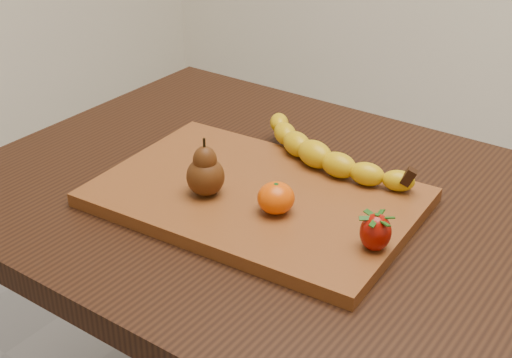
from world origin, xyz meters
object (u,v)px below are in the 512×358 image
Objects in this scene: cutting_board at (256,197)px; pear at (205,167)px; table at (294,255)px; mandarin at (276,198)px.

cutting_board is 5.28× the size of pear.
mandarin is at bearing -79.89° from table.
mandarin is (0.11, 0.02, -0.02)m from pear.
cutting_board is at bearing 40.18° from pear.
cutting_board is 8.79× the size of mandarin.
pear is at bearing -137.84° from table.
pear is at bearing -143.32° from cutting_board.
pear is 0.11m from mandarin.
table is 0.21m from pear.
mandarin reaches higher than table.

